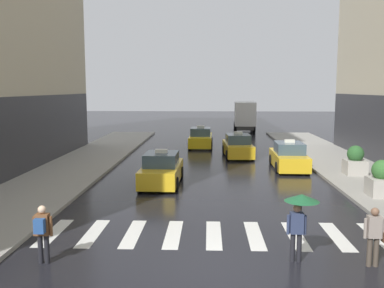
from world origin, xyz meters
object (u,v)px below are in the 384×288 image
(taxi_lead, at_px, (162,170))
(taxi_fourth, at_px, (201,138))
(taxi_second, at_px, (289,157))
(planter_near_corner, at_px, (382,180))
(pedestrian_with_handbag, at_px, (374,233))
(pedestrian_with_backpack, at_px, (42,230))
(planter_mid_block, at_px, (355,161))
(pedestrian_with_umbrella, at_px, (300,209))
(box_truck, at_px, (244,115))
(taxi_third, at_px, (238,147))

(taxi_lead, relative_size, taxi_fourth, 1.00)
(taxi_second, distance_m, planter_near_corner, 7.49)
(taxi_second, height_order, pedestrian_with_handbag, taxi_second)
(pedestrian_with_backpack, bearing_deg, planter_mid_block, 43.94)
(planter_mid_block, bearing_deg, pedestrian_with_handbag, -106.38)
(planter_near_corner, xyz_separation_m, planter_mid_block, (0.44, 4.70, 0.00))
(pedestrian_with_umbrella, bearing_deg, pedestrian_with_backpack, -176.54)
(taxi_second, distance_m, box_truck, 22.58)
(taxi_fourth, bearing_deg, planter_near_corner, -63.43)
(pedestrian_with_umbrella, relative_size, planter_near_corner, 1.21)
(taxi_lead, xyz_separation_m, taxi_fourth, (1.72, 13.82, 0.00))
(pedestrian_with_umbrella, bearing_deg, pedestrian_with_handbag, -7.29)
(pedestrian_with_umbrella, xyz_separation_m, planter_near_corner, (5.03, 6.98, -0.64))
(taxi_third, bearing_deg, taxi_fourth, 119.14)
(taxi_second, xyz_separation_m, taxi_fourth, (-5.48, 9.44, 0.00))
(taxi_lead, height_order, taxi_fourth, same)
(taxi_fourth, height_order, box_truck, box_truck)
(taxi_second, relative_size, planter_mid_block, 2.85)
(box_truck, relative_size, planter_near_corner, 4.77)
(pedestrian_with_handbag, bearing_deg, planter_mid_block, 73.62)
(taxi_fourth, relative_size, pedestrian_with_handbag, 2.77)
(taxi_third, distance_m, planter_mid_block, 9.04)
(taxi_second, relative_size, pedestrian_with_handbag, 2.77)
(taxi_third, bearing_deg, box_truck, 83.80)
(pedestrian_with_backpack, xyz_separation_m, pedestrian_with_handbag, (9.06, 0.18, -0.04))
(pedestrian_with_umbrella, relative_size, planter_mid_block, 1.21)
(box_truck, relative_size, planter_mid_block, 4.77)
(taxi_third, bearing_deg, taxi_lead, -116.48)
(pedestrian_with_backpack, relative_size, planter_mid_block, 1.03)
(taxi_fourth, bearing_deg, box_truck, 70.34)
(box_truck, xyz_separation_m, planter_mid_block, (3.97, -24.82, -0.98))
(taxi_lead, relative_size, planter_mid_block, 2.86)
(taxi_lead, bearing_deg, planter_near_corner, -14.67)
(taxi_lead, bearing_deg, box_truck, 76.62)
(taxi_lead, bearing_deg, pedestrian_with_backpack, -102.37)
(taxi_third, relative_size, taxi_fourth, 1.01)
(taxi_third, xyz_separation_m, planter_mid_block, (5.93, -6.83, 0.15))
(taxi_lead, bearing_deg, planter_mid_block, 11.45)
(planter_near_corner, height_order, planter_mid_block, same)
(taxi_second, relative_size, taxi_fourth, 1.00)
(pedestrian_with_umbrella, height_order, planter_near_corner, pedestrian_with_umbrella)
(taxi_fourth, height_order, planter_mid_block, taxi_fourth)
(taxi_third, distance_m, box_truck, 18.13)
(pedestrian_with_umbrella, distance_m, planter_near_corner, 8.63)
(planter_near_corner, distance_m, planter_mid_block, 4.72)
(taxi_third, height_order, planter_near_corner, taxi_third)
(taxi_lead, distance_m, taxi_second, 8.43)
(box_truck, relative_size, pedestrian_with_umbrella, 3.93)
(taxi_fourth, bearing_deg, pedestrian_with_umbrella, -82.26)
(taxi_lead, relative_size, pedestrian_with_backpack, 2.77)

